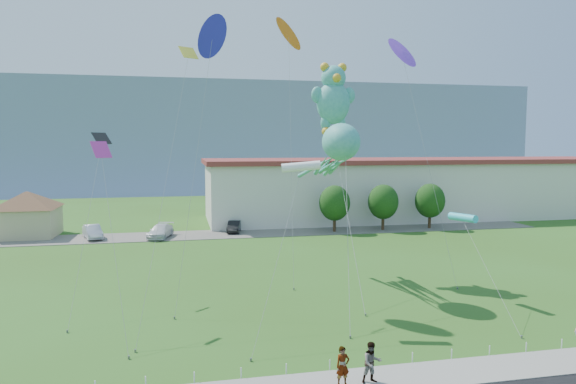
{
  "coord_description": "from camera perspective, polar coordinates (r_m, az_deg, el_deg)",
  "views": [
    {
      "loc": [
        -7.4,
        -22.66,
        10.12
      ],
      "look_at": [
        -0.97,
        8.0,
        7.23
      ],
      "focal_mm": 32.0,
      "sensor_mm": 36.0,
      "label": 1
    }
  ],
  "objects": [
    {
      "name": "ground",
      "position": [
        25.9,
        6.03,
        -17.76
      ],
      "size": [
        160.0,
        160.0,
        0.0
      ],
      "primitive_type": "plane",
      "color": "#2F5618",
      "rests_on": "ground"
    },
    {
      "name": "sidewalk",
      "position": [
        23.51,
        8.22,
        -20.15
      ],
      "size": [
        80.0,
        2.5,
        0.1
      ],
      "primitive_type": "cube",
      "color": "gray",
      "rests_on": "ground"
    },
    {
      "name": "parking_strip",
      "position": [
        59.0,
        -4.48,
        -4.59
      ],
      "size": [
        70.0,
        6.0,
        0.06
      ],
      "primitive_type": "cube",
      "color": "#59544C",
      "rests_on": "ground"
    },
    {
      "name": "hill_ridge",
      "position": [
        142.87,
        -8.92,
        6.16
      ],
      "size": [
        160.0,
        50.0,
        25.0
      ],
      "primitive_type": "cube",
      "color": "gray",
      "rests_on": "ground"
    },
    {
      "name": "pavilion",
      "position": [
        63.29,
        -26.98,
        -1.74
      ],
      "size": [
        9.2,
        9.2,
        5.0
      ],
      "color": "tan",
      "rests_on": "ground"
    },
    {
      "name": "warehouse",
      "position": [
        74.8,
        14.72,
        0.5
      ],
      "size": [
        61.0,
        15.0,
        8.2
      ],
      "color": "beige",
      "rests_on": "ground"
    },
    {
      "name": "rope_fence",
      "position": [
        24.67,
        7.01,
        -18.36
      ],
      "size": [
        26.05,
        0.05,
        0.5
      ],
      "color": "white",
      "rests_on": "ground"
    },
    {
      "name": "tree_near",
      "position": [
        59.65,
        5.2,
        -1.23
      ],
      "size": [
        3.6,
        3.6,
        5.47
      ],
      "color": "#3F2B19",
      "rests_on": "ground"
    },
    {
      "name": "tree_mid",
      "position": [
        61.67,
        10.54,
        -1.09
      ],
      "size": [
        3.6,
        3.6,
        5.47
      ],
      "color": "#3F2B19",
      "rests_on": "ground"
    },
    {
      "name": "tree_far",
      "position": [
        64.19,
        15.5,
        -0.94
      ],
      "size": [
        3.6,
        3.6,
        5.47
      ],
      "color": "#3F2B19",
      "rests_on": "ground"
    },
    {
      "name": "pedestrian_left",
      "position": [
        22.7,
        6.1,
        -18.67
      ],
      "size": [
        0.64,
        0.45,
        1.65
      ],
      "primitive_type": "imported",
      "rotation": [
        0.0,
        0.0,
        0.1
      ],
      "color": "gray",
      "rests_on": "sidewalk"
    },
    {
      "name": "pedestrian_right",
      "position": [
        23.03,
        9.31,
        -18.19
      ],
      "size": [
        0.88,
        0.7,
        1.75
      ],
      "primitive_type": "imported",
      "rotation": [
        0.0,
        0.0,
        0.04
      ],
      "color": "gray",
      "rests_on": "sidewalk"
    },
    {
      "name": "parked_car_silver",
      "position": [
        59.18,
        -20.89,
        -4.15
      ],
      "size": [
        2.81,
        4.68,
        1.46
      ],
      "primitive_type": "imported",
      "rotation": [
        0.0,
        0.0,
        0.31
      ],
      "color": "silver",
      "rests_on": "parking_strip"
    },
    {
      "name": "parked_car_white",
      "position": [
        57.61,
        -13.99,
        -4.23
      ],
      "size": [
        3.15,
        5.19,
        1.41
      ],
      "primitive_type": "imported",
      "rotation": [
        0.0,
        0.0,
        -0.26
      ],
      "color": "silver",
      "rests_on": "parking_strip"
    },
    {
      "name": "parked_car_black",
      "position": [
        59.69,
        -6.01,
        -3.84
      ],
      "size": [
        2.09,
        4.09,
        1.28
      ],
      "primitive_type": "imported",
      "rotation": [
        0.0,
        0.0,
        -0.2
      ],
      "color": "black",
      "rests_on": "parking_strip"
    },
    {
      "name": "octopus_kite",
      "position": [
        36.12,
        5.39,
        4.5
      ],
      "size": [
        3.47,
        14.59,
        11.58
      ],
      "color": "teal",
      "rests_on": "ground"
    },
    {
      "name": "teddy_bear_kite",
      "position": [
        40.75,
        5.06,
        10.42
      ],
      "size": [
        3.54,
        12.04,
        16.46
      ],
      "color": "teal",
      "rests_on": "ground"
    },
    {
      "name": "small_kite_blue",
      "position": [
        35.93,
        -8.52,
        16.09
      ],
      "size": [
        3.69,
        6.29,
        18.0
      ],
      "color": "#2B24CF",
      "rests_on": "ground"
    },
    {
      "name": "small_kite_yellow",
      "position": [
        33.52,
        -11.64,
        11.46
      ],
      "size": [
        3.68,
        10.11,
        16.53
      ],
      "color": "yellow",
      "rests_on": "ground"
    },
    {
      "name": "small_kite_orange",
      "position": [
        44.12,
        0.08,
        16.59
      ],
      "size": [
        2.33,
        9.08,
        19.98
      ],
      "color": "orange",
      "rests_on": "ground"
    },
    {
      "name": "small_kite_black",
      "position": [
        36.53,
        -20.33,
        3.67
      ],
      "size": [
        1.6,
        9.08,
        11.0
      ],
      "color": "black",
      "rests_on": "ground"
    },
    {
      "name": "small_kite_pink",
      "position": [
        30.99,
        -19.8,
        2.4
      ],
      "size": [
        2.62,
        7.64,
        10.27
      ],
      "color": "#E633A1",
      "rests_on": "ground"
    },
    {
      "name": "small_kite_white",
      "position": [
        29.17,
        1.42,
        2.69
      ],
      "size": [
        3.96,
        6.53,
        9.32
      ],
      "color": "white",
      "rests_on": "ground"
    },
    {
      "name": "small_kite_cyan",
      "position": [
        35.26,
        18.88,
        -2.77
      ],
      "size": [
        0.89,
        8.23,
        5.84
      ],
      "color": "#2EBED2",
      "rests_on": "ground"
    },
    {
      "name": "small_kite_purple",
      "position": [
        42.03,
        12.72,
        14.38
      ],
      "size": [
        2.79,
        6.67,
        17.97
      ],
      "color": "purple",
      "rests_on": "ground"
    }
  ]
}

